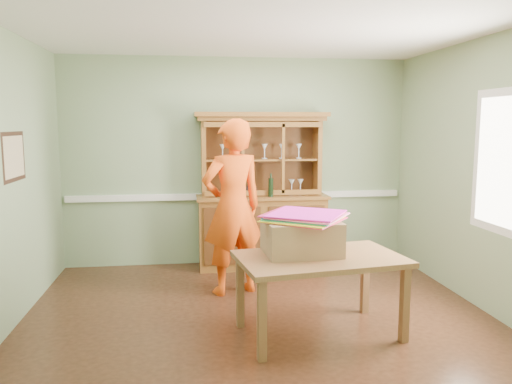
{
  "coord_description": "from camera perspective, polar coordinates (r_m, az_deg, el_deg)",
  "views": [
    {
      "loc": [
        -0.65,
        -4.54,
        1.85
      ],
      "look_at": [
        0.03,
        0.4,
        1.17
      ],
      "focal_mm": 35.0,
      "sensor_mm": 36.0,
      "label": 1
    }
  ],
  "objects": [
    {
      "name": "floor",
      "position": [
        4.94,
        0.33,
        -14.17
      ],
      "size": [
        4.5,
        4.5,
        0.0
      ],
      "primitive_type": "plane",
      "color": "#4F2B19",
      "rests_on": "ground"
    },
    {
      "name": "ceiling",
      "position": [
        4.66,
        0.36,
        18.31
      ],
      "size": [
        4.5,
        4.5,
        0.0
      ],
      "primitive_type": "plane",
      "rotation": [
        3.14,
        0.0,
        0.0
      ],
      "color": "white",
      "rests_on": "wall_back"
    },
    {
      "name": "wall_back",
      "position": [
        6.59,
        -2.12,
        3.45
      ],
      "size": [
        4.5,
        0.0,
        4.5
      ],
      "primitive_type": "plane",
      "rotation": [
        1.57,
        0.0,
        0.0
      ],
      "color": "gray",
      "rests_on": "floor"
    },
    {
      "name": "wall_left",
      "position": [
        4.84,
        -27.07,
        1.02
      ],
      "size": [
        0.0,
        4.0,
        4.0
      ],
      "primitive_type": "plane",
      "rotation": [
        1.57,
        0.0,
        1.57
      ],
      "color": "gray",
      "rests_on": "floor"
    },
    {
      "name": "wall_right",
      "position": [
        5.41,
        24.68,
        1.79
      ],
      "size": [
        0.0,
        4.0,
        4.0
      ],
      "primitive_type": "plane",
      "rotation": [
        1.57,
        0.0,
        -1.57
      ],
      "color": "gray",
      "rests_on": "floor"
    },
    {
      "name": "wall_front",
      "position": [
        2.67,
        6.43,
        -3.06
      ],
      "size": [
        4.5,
        0.0,
        4.5
      ],
      "primitive_type": "plane",
      "rotation": [
        -1.57,
        0.0,
        0.0
      ],
      "color": "gray",
      "rests_on": "floor"
    },
    {
      "name": "chair_rail",
      "position": [
        6.61,
        -2.07,
        -0.45
      ],
      "size": [
        4.41,
        0.05,
        0.08
      ],
      "primitive_type": "cube",
      "color": "white",
      "rests_on": "wall_back"
    },
    {
      "name": "framed_map",
      "position": [
        5.1,
        -25.89,
        3.65
      ],
      "size": [
        0.03,
        0.6,
        0.46
      ],
      "color": "#331E14",
      "rests_on": "wall_left"
    },
    {
      "name": "window_panel",
      "position": [
        5.13,
        26.37,
        3.09
      ],
      "size": [
        0.03,
        0.96,
        1.36
      ],
      "color": "white",
      "rests_on": "wall_right"
    },
    {
      "name": "china_hutch",
      "position": [
        6.48,
        0.63,
        -2.38
      ],
      "size": [
        1.7,
        0.56,
        1.99
      ],
      "color": "olive",
      "rests_on": "floor"
    },
    {
      "name": "dining_table",
      "position": [
        4.43,
        7.32,
        -8.34
      ],
      "size": [
        1.52,
        1.04,
        0.71
      ],
      "rotation": [
        0.0,
        0.0,
        0.14
      ],
      "color": "brown",
      "rests_on": "floor"
    },
    {
      "name": "cardboard_box",
      "position": [
        4.44,
        5.2,
        -5.13
      ],
      "size": [
        0.67,
        0.54,
        0.3
      ],
      "primitive_type": "cube",
      "rotation": [
        0.0,
        0.0,
        0.05
      ],
      "color": "#926F4B",
      "rests_on": "dining_table"
    },
    {
      "name": "kite_stack",
      "position": [
        4.43,
        5.59,
        -2.78
      ],
      "size": [
        0.83,
        0.83,
        0.06
      ],
      "rotation": [
        0.0,
        0.0,
        0.93
      ],
      "color": "#F61F63",
      "rests_on": "cardboard_box"
    },
    {
      "name": "person",
      "position": [
        5.4,
        -2.68,
        -1.77
      ],
      "size": [
        0.81,
        0.66,
        1.9
      ],
      "primitive_type": "imported",
      "rotation": [
        0.0,
        0.0,
        3.48
      ],
      "color": "#E84D0E",
      "rests_on": "floor"
    }
  ]
}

